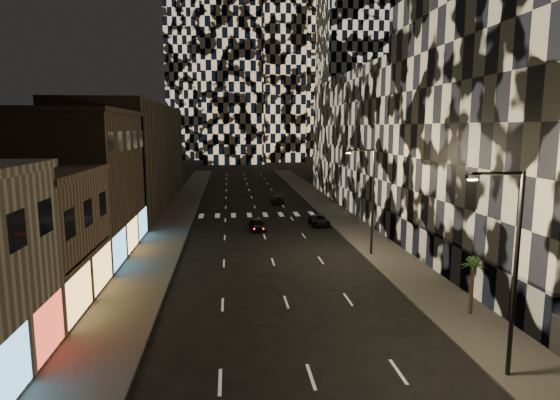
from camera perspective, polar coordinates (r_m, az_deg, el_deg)
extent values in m
cube|color=#47443F|center=(59.33, -12.47, -1.90)|extent=(4.00, 120.00, 0.15)
cube|color=#47443F|center=(60.49, 6.72, -1.54)|extent=(4.00, 120.00, 0.15)
cube|color=#4C4C47|center=(59.14, -10.45, -1.87)|extent=(0.20, 120.00, 0.15)
cube|color=#4C4C47|center=(60.05, 4.76, -1.59)|extent=(0.20, 120.00, 0.15)
cube|color=brown|center=(32.71, -30.63, -4.62)|extent=(10.00, 10.00, 8.00)
cube|color=#4B3A2A|center=(43.90, -24.18, 1.63)|extent=(10.00, 15.00, 12.00)
cube|color=#4B3A2A|center=(69.41, -17.56, 5.20)|extent=(10.00, 40.00, 14.00)
cube|color=#232326|center=(40.05, 29.91, 7.80)|extent=(16.00, 25.00, 22.00)
cube|color=#383838|center=(37.30, 19.10, -6.28)|extent=(0.60, 25.00, 3.00)
cube|color=#232326|center=(69.10, 13.71, 7.00)|extent=(16.00, 40.00, 18.00)
cube|color=black|center=(152.43, -5.98, 22.68)|extent=(18.00, 18.00, 95.00)
cylinder|color=black|center=(22.53, 26.75, -8.28)|extent=(0.20, 0.20, 9.00)
cylinder|color=black|center=(21.13, 25.07, 2.95)|extent=(2.20, 0.14, 0.14)
cube|color=black|center=(20.59, 22.42, 2.64)|extent=(0.50, 0.25, 0.18)
cube|color=#FFEAB2|center=(20.60, 22.40, 2.31)|extent=(0.35, 0.18, 0.06)
cylinder|color=black|center=(40.32, 11.24, -0.27)|extent=(0.20, 0.20, 9.00)
cylinder|color=black|center=(39.56, 9.90, 6.01)|extent=(2.20, 0.14, 0.14)
cube|color=black|center=(39.28, 8.34, 5.85)|extent=(0.50, 0.25, 0.18)
cube|color=#FFEAB2|center=(39.28, 8.34, 5.68)|extent=(0.35, 0.18, 0.06)
imported|color=black|center=(50.16, -2.73, -3.00)|extent=(1.88, 3.83, 1.26)
imported|color=black|center=(67.90, -0.29, 0.10)|extent=(1.75, 4.18, 1.20)
imported|color=black|center=(52.74, 4.79, -2.51)|extent=(1.96, 4.12, 1.14)
cylinder|color=#47331E|center=(29.79, 22.32, -10.04)|extent=(0.22, 0.22, 2.93)
sphere|color=#214318|center=(29.32, 22.50, -7.07)|extent=(0.64, 0.64, 0.64)
cone|color=#214318|center=(29.38, 22.94, -7.16)|extent=(1.28, 0.64, 0.77)
cone|color=#214318|center=(29.53, 22.71, -7.07)|extent=(1.20, 0.91, 0.77)
cone|color=#214318|center=(29.54, 22.32, -7.04)|extent=(0.38, 1.29, 0.77)
cone|color=#214318|center=(29.39, 22.07, -7.10)|extent=(1.09, 1.07, 0.77)
cone|color=#214318|center=(29.21, 22.13, -7.21)|extent=(1.29, 0.42, 0.77)
cone|color=#214318|center=(29.12, 22.48, -7.28)|extent=(0.88, 1.22, 0.77)
cone|color=#214318|center=(29.19, 22.84, -7.26)|extent=(0.68, 1.28, 0.77)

